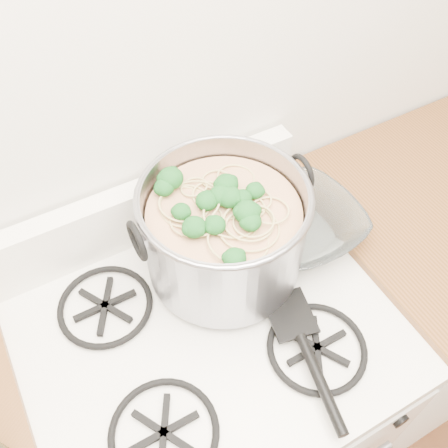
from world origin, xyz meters
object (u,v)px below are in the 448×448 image
(stock_pot, at_px, (224,232))
(spatula, at_px, (290,313))
(gas_range, at_px, (213,407))
(glass_bowl, at_px, (300,228))

(stock_pot, height_order, spatula, stock_pot)
(gas_range, xyz_separation_m, glass_bowl, (0.30, 0.11, 0.50))
(spatula, bearing_deg, stock_pot, 118.49)
(gas_range, height_order, glass_bowl, glass_bowl)
(gas_range, height_order, spatula, spatula)
(gas_range, distance_m, stock_pot, 0.62)
(gas_range, distance_m, glass_bowl, 0.60)
(glass_bowl, bearing_deg, spatula, -129.24)
(gas_range, bearing_deg, spatula, -21.73)
(spatula, relative_size, glass_bowl, 2.82)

